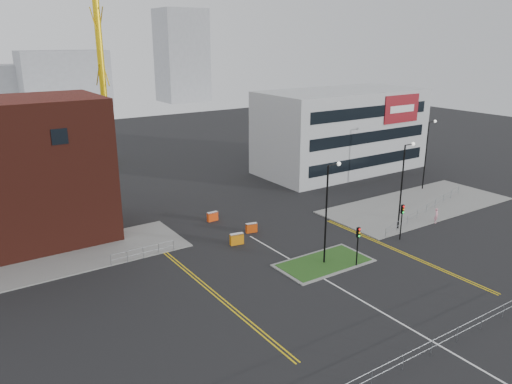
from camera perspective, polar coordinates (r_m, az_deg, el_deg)
ground at (r=39.12m, az=13.44°, el=-12.80°), size 200.00×200.00×0.00m
pavement_left at (r=48.70m, az=-24.47°, el=-7.67°), size 28.00×8.00×0.12m
pavement_right at (r=62.97m, az=17.92°, el=-1.43°), size 24.00×10.00×0.12m
island_kerb at (r=45.37m, az=7.78°, el=-8.03°), size 8.60×4.60×0.08m
grass_island at (r=45.36m, az=7.78°, el=-8.01°), size 8.00×4.00×0.12m
office_block at (r=76.17m, az=9.67°, el=6.91°), size 25.00×12.20×12.00m
streetlamp_island at (r=43.51m, az=8.27°, el=-1.54°), size 1.46×0.36×9.18m
streetlamp_right_near at (r=53.21m, az=16.51°, el=1.39°), size 1.46×0.36×9.18m
streetlamp_right_far at (r=68.75m, az=19.00°, el=4.62°), size 1.46×0.36×9.18m
traffic_light_island at (r=44.31m, az=11.59°, el=-5.30°), size 0.28×0.33×3.65m
traffic_light_right at (r=51.18m, az=16.36°, el=-2.57°), size 0.28×0.33×3.65m
railing_front at (r=35.61m, az=20.80°, el=-15.29°), size 24.05×0.05×1.10m
railing_left at (r=46.80m, az=-12.79°, el=-6.56°), size 6.05×0.05×1.10m
railing_right at (r=60.18m, az=18.92°, el=-1.66°), size 19.05×5.05×1.10m
centre_line at (r=40.30m, az=11.33°, el=-11.70°), size 0.15×30.00×0.01m
yellow_left_a at (r=41.20m, az=-5.92°, el=-10.75°), size 0.12×24.00×0.01m
yellow_left_b at (r=41.32m, az=-5.55°, el=-10.65°), size 0.12×24.00×0.01m
yellow_right_a at (r=49.12m, az=15.97°, el=-6.59°), size 0.12×20.00×0.01m
yellow_right_b at (r=49.34m, az=16.20°, el=-6.50°), size 0.12×20.00×0.01m
skyline_b at (r=156.93m, az=-21.03°, el=11.94°), size 24.00×12.00×16.00m
skyline_c at (r=163.56m, az=-8.46°, el=15.14°), size 14.00×12.00×28.00m
pedestrian at (r=57.56m, az=19.92°, el=-2.55°), size 0.72×0.62×1.67m
barrier_left at (r=54.99m, az=-5.00°, el=-2.76°), size 1.23×0.44×1.03m
barrier_mid at (r=48.70m, az=-2.22°, el=-5.33°), size 1.40×0.67×1.13m
barrier_right at (r=51.61m, az=-0.53°, el=-4.07°), size 1.25×0.63×1.00m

